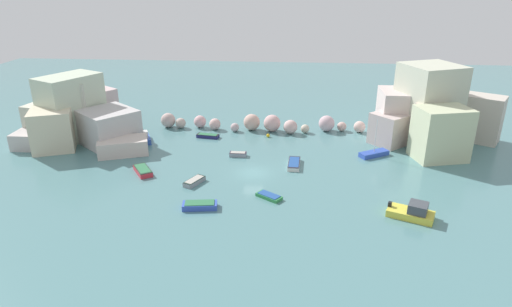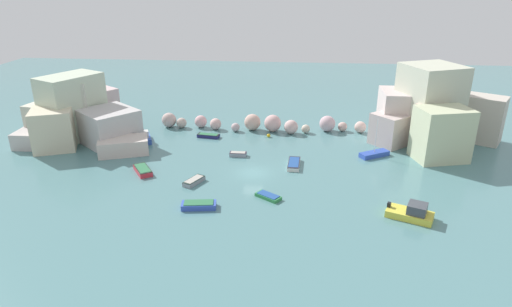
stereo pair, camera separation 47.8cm
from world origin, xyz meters
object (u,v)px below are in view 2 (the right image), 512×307
at_px(channel_buoy, 269,135).
at_px(moored_boat_6, 144,138).
at_px(moored_boat_5, 374,154).
at_px(moored_boat_3, 412,213).
at_px(moored_boat_4, 238,154).
at_px(moored_boat_0, 199,205).
at_px(moored_boat_9, 268,196).
at_px(moored_boat_1, 194,181).
at_px(moored_boat_2, 294,164).
at_px(moored_boat_7, 208,136).
at_px(moored_boat_8, 143,170).

bearing_deg(channel_buoy, moored_boat_6, -169.19).
bearing_deg(moored_boat_5, moored_boat_3, 63.36).
bearing_deg(moored_boat_4, moored_boat_3, -36.94).
bearing_deg(moored_boat_0, channel_buoy, 67.72).
height_order(moored_boat_3, moored_boat_9, moored_boat_3).
height_order(moored_boat_5, moored_boat_9, moored_boat_5).
height_order(moored_boat_6, moored_boat_9, moored_boat_6).
distance_m(channel_buoy, moored_boat_1, 19.42).
height_order(moored_boat_1, moored_boat_2, moored_boat_1).
distance_m(moored_boat_6, moored_boat_9, 26.55).
xyz_separation_m(channel_buoy, moored_boat_7, (-9.49, -0.97, 0.01)).
distance_m(moored_boat_3, moored_boat_7, 34.79).
relative_size(channel_buoy, moored_boat_7, 0.15).
xyz_separation_m(moored_boat_2, moored_boat_4, (-7.93, 2.72, 0.02)).
relative_size(moored_boat_8, moored_boat_9, 1.24).
relative_size(moored_boat_2, moored_boat_9, 1.32).
bearing_deg(moored_boat_2, moored_boat_0, -36.14).
height_order(moored_boat_1, moored_boat_3, moored_boat_3).
bearing_deg(moored_boat_9, moored_boat_2, 108.93).
height_order(moored_boat_3, moored_boat_7, moored_boat_3).
bearing_deg(channel_buoy, moored_boat_4, -114.34).
bearing_deg(moored_boat_2, moored_boat_4, -105.97).
distance_m(moored_boat_1, moored_boat_6, 17.80).
relative_size(moored_boat_2, moored_boat_4, 1.77).
xyz_separation_m(channel_buoy, moored_boat_1, (-8.06, -17.67, 0.03)).
distance_m(moored_boat_4, moored_boat_6, 15.93).
distance_m(moored_boat_1, moored_boat_9, 9.87).
bearing_deg(moored_boat_2, moored_boat_3, 47.24).
bearing_deg(moored_boat_3, moored_boat_9, -168.79).
distance_m(moored_boat_3, moored_boat_5, 17.30).
bearing_deg(moored_boat_2, moored_boat_1, -58.73).
distance_m(moored_boat_2, moored_boat_8, 19.95).
distance_m(moored_boat_7, moored_boat_9, 22.52).
distance_m(moored_boat_0, moored_boat_4, 15.57).
bearing_deg(moored_boat_3, moored_boat_4, 165.71).
height_order(moored_boat_4, moored_boat_8, moored_boat_8).
bearing_deg(moored_boat_9, moored_boat_3, 23.53).
relative_size(moored_boat_1, moored_boat_3, 0.63).
bearing_deg(moored_boat_9, moored_boat_1, -162.80).
distance_m(moored_boat_5, moored_boat_6, 34.56).
distance_m(channel_buoy, moored_boat_9, 20.77).
relative_size(moored_boat_4, moored_boat_9, 0.74).
height_order(moored_boat_0, moored_boat_4, moored_boat_0).
relative_size(moored_boat_0, moored_boat_1, 1.20).
bearing_deg(moored_boat_8, channel_buoy, -78.98).
height_order(moored_boat_1, moored_boat_9, moored_boat_1).
bearing_deg(moored_boat_4, moored_boat_5, 5.38).
xyz_separation_m(moored_boat_6, moored_boat_7, (9.50, 2.66, -0.31)).
relative_size(channel_buoy, moored_boat_0, 0.14).
bearing_deg(moored_boat_7, moored_boat_3, -32.45).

